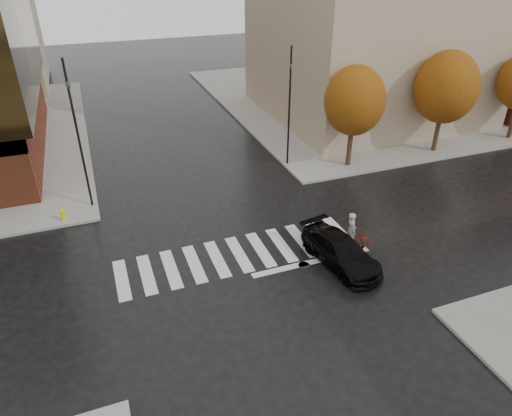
{
  "coord_description": "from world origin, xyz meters",
  "views": [
    {
      "loc": [
        -5.52,
        -16.45,
        12.87
      ],
      "look_at": [
        1.09,
        1.12,
        2.0
      ],
      "focal_mm": 32.0,
      "sensor_mm": 36.0,
      "label": 1
    }
  ],
  "objects_px": {
    "sedan": "(341,251)",
    "fire_hydrant": "(63,214)",
    "traffic_light_nw": "(76,125)",
    "traffic_light_ne": "(290,100)",
    "cyclist": "(352,237)"
  },
  "relations": [
    {
      "from": "sedan",
      "to": "fire_hydrant",
      "type": "distance_m",
      "value": 14.57
    },
    {
      "from": "traffic_light_nw",
      "to": "traffic_light_ne",
      "type": "relative_size",
      "value": 1.06
    },
    {
      "from": "traffic_light_nw",
      "to": "fire_hydrant",
      "type": "height_order",
      "value": "traffic_light_nw"
    },
    {
      "from": "sedan",
      "to": "cyclist",
      "type": "xyz_separation_m",
      "value": [
        1.09,
        0.85,
        0.02
      ]
    },
    {
      "from": "sedan",
      "to": "traffic_light_ne",
      "type": "relative_size",
      "value": 0.6
    },
    {
      "from": "cyclist",
      "to": "traffic_light_ne",
      "type": "bearing_deg",
      "value": 6.17
    },
    {
      "from": "cyclist",
      "to": "traffic_light_nw",
      "type": "bearing_deg",
      "value": 65.34
    },
    {
      "from": "traffic_light_nw",
      "to": "cyclist",
      "type": "bearing_deg",
      "value": 61.62
    },
    {
      "from": "traffic_light_ne",
      "to": "sedan",
      "type": "bearing_deg",
      "value": 97.4
    },
    {
      "from": "cyclist",
      "to": "fire_hydrant",
      "type": "xyz_separation_m",
      "value": [
        -13.06,
        7.45,
        -0.15
      ]
    },
    {
      "from": "cyclist",
      "to": "traffic_light_ne",
      "type": "xyz_separation_m",
      "value": [
        1.05,
        9.95,
        3.81
      ]
    },
    {
      "from": "traffic_light_nw",
      "to": "sedan",
      "type": "bearing_deg",
      "value": 56.21
    },
    {
      "from": "cyclist",
      "to": "traffic_light_ne",
      "type": "height_order",
      "value": "traffic_light_ne"
    },
    {
      "from": "cyclist",
      "to": "sedan",
      "type": "bearing_deg",
      "value": 140.27
    },
    {
      "from": "sedan",
      "to": "traffic_light_nw",
      "type": "distance_m",
      "value": 14.74
    }
  ]
}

